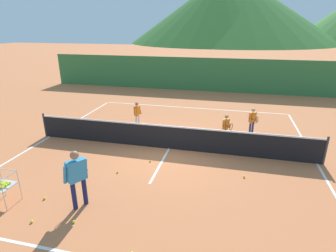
{
  "coord_description": "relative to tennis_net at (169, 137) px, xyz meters",
  "views": [
    {
      "loc": [
        2.24,
        -9.52,
        4.57
      ],
      "look_at": [
        0.03,
        -0.3,
        1.07
      ],
      "focal_mm": 29.05,
      "sensor_mm": 36.0,
      "label": 1
    }
  ],
  "objects": [
    {
      "name": "windscreen_fence",
      "position": [
        0.0,
        10.52,
        0.71
      ],
      "size": [
        23.66,
        0.08,
        2.42
      ],
      "primitive_type": "cube",
      "color": "#33753D",
      "rests_on": "ground"
    },
    {
      "name": "tennis_net",
      "position": [
        0.0,
        0.0,
        0.0
      ],
      "size": [
        11.19,
        0.08,
        1.05
      ],
      "color": "#333338",
      "rests_on": "ground"
    },
    {
      "name": "tennis_ball_0",
      "position": [
        -1.23,
        -2.23,
        -0.47
      ],
      "size": [
        0.07,
        0.07,
        0.07
      ],
      "primitive_type": "sphere",
      "color": "yellow",
      "rests_on": "ground"
    },
    {
      "name": "tennis_ball_7",
      "position": [
        -2.31,
        -4.99,
        -0.47
      ],
      "size": [
        0.07,
        0.07,
        0.07
      ],
      "primitive_type": "sphere",
      "color": "yellow",
      "rests_on": "ground"
    },
    {
      "name": "line_service_center",
      "position": [
        0.0,
        0.0,
        -0.5
      ],
      "size": [
        0.08,
        5.25,
        0.01
      ],
      "primitive_type": "cube",
      "color": "white",
      "rests_on": "ground"
    },
    {
      "name": "ground_plane",
      "position": [
        0.0,
        0.0,
        -0.5
      ],
      "size": [
        120.0,
        120.0,
        0.0
      ],
      "primitive_type": "plane",
      "color": "#C67042"
    },
    {
      "name": "student_0",
      "position": [
        -2.05,
        2.1,
        0.23
      ],
      "size": [
        0.27,
        0.49,
        1.22
      ],
      "color": "silver",
      "rests_on": "ground"
    },
    {
      "name": "line_baseline_far",
      "position": [
        0.0,
        5.86,
        -0.5
      ],
      "size": [
        10.75,
        0.08,
        0.01
      ],
      "primitive_type": "cube",
      "color": "white",
      "rests_on": "ground"
    },
    {
      "name": "tennis_ball_1",
      "position": [
        -2.63,
        -4.07,
        -0.47
      ],
      "size": [
        0.07,
        0.07,
        0.07
      ],
      "primitive_type": "sphere",
      "color": "yellow",
      "rests_on": "ground"
    },
    {
      "name": "student_1",
      "position": [
        2.12,
        1.2,
        0.22
      ],
      "size": [
        0.41,
        0.66,
        1.19
      ],
      "color": "silver",
      "rests_on": "ground"
    },
    {
      "name": "ball_cart",
      "position": [
        -3.54,
        -4.47,
        0.08
      ],
      "size": [
        0.58,
        0.58,
        0.9
      ],
      "color": "#B7B7BC",
      "rests_on": "ground"
    },
    {
      "name": "hill_1",
      "position": [
        -2.7,
        73.29,
        8.14
      ],
      "size": [
        49.59,
        49.59,
        17.29
      ],
      "primitive_type": "cone",
      "color": "#2D6628",
      "rests_on": "ground"
    },
    {
      "name": "tennis_ball_6",
      "position": [
        -0.4,
        -1.25,
        -0.47
      ],
      "size": [
        0.07,
        0.07,
        0.07
      ],
      "primitive_type": "sphere",
      "color": "yellow",
      "rests_on": "ground"
    },
    {
      "name": "tennis_ball_8",
      "position": [
        -1.3,
        -4.75,
        -0.47
      ],
      "size": [
        0.07,
        0.07,
        0.07
      ],
      "primitive_type": "sphere",
      "color": "yellow",
      "rests_on": "ground"
    },
    {
      "name": "line_sideline_west",
      "position": [
        -5.38,
        0.0,
        -0.5
      ],
      "size": [
        0.08,
        11.49,
        0.01
      ],
      "primitive_type": "cube",
      "color": "white",
      "rests_on": "ground"
    },
    {
      "name": "student_2",
      "position": [
        3.22,
        2.3,
        0.24
      ],
      "size": [
        0.41,
        0.68,
        1.23
      ],
      "color": "navy",
      "rests_on": "ground"
    },
    {
      "name": "instructor",
      "position": [
        -1.48,
        -4.1,
        0.48
      ],
      "size": [
        0.54,
        0.82,
        1.64
      ],
      "color": "#191E4C",
      "rests_on": "ground"
    },
    {
      "name": "hill_2",
      "position": [
        0.88,
        77.19,
        8.62
      ],
      "size": [
        57.98,
        57.98,
        18.25
      ],
      "primitive_type": "cone",
      "color": "#2D6628",
      "rests_on": "ground"
    },
    {
      "name": "line_sideline_east",
      "position": [
        5.38,
        0.0,
        -0.5
      ],
      "size": [
        0.08,
        11.49,
        0.01
      ],
      "primitive_type": "cube",
      "color": "white",
      "rests_on": "ground"
    },
    {
      "name": "tennis_ball_2",
      "position": [
        2.84,
        -1.57,
        -0.47
      ],
      "size": [
        0.07,
        0.07,
        0.07
      ],
      "primitive_type": "sphere",
      "color": "yellow",
      "rests_on": "ground"
    }
  ]
}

